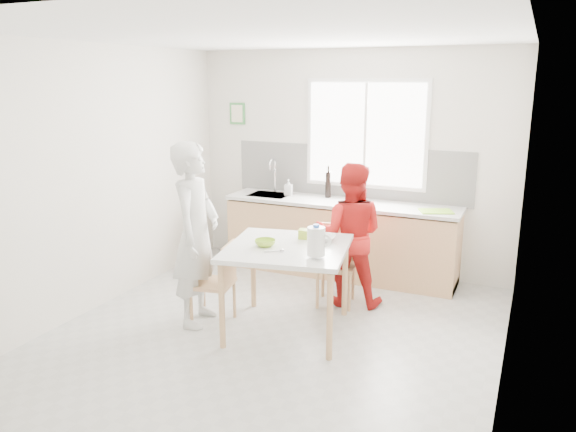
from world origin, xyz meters
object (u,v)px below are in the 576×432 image
wine_bottle_a (328,185)px  milk_jug (317,241)px  chair_left (218,280)px  person_red (350,235)px  bowl_green (265,243)px  person_white (196,235)px  dining_table (287,255)px  wine_bottle_b (356,189)px  chair_far (337,260)px  bowl_white (324,238)px

wine_bottle_a → milk_jug: bearing=-72.4°
chair_left → milk_jug: bearing=74.5°
person_red → bowl_green: size_ratio=7.81×
wine_bottle_a → person_white: bearing=-106.6°
dining_table → wine_bottle_b: size_ratio=4.27×
chair_left → chair_far: (0.87, 0.99, 0.01)m
dining_table → milk_jug: bearing=-30.1°
person_white → wine_bottle_a: 2.12m
bowl_green → wine_bottle_a: (-0.10, 1.94, 0.21)m
chair_left → person_white: bearing=-90.0°
wine_bottle_a → bowl_green: bearing=-87.2°
chair_left → person_white: 0.49m
person_white → milk_jug: size_ratio=6.47×
person_red → wine_bottle_a: size_ratio=4.74×
dining_table → bowl_white: size_ratio=5.73×
chair_left → bowl_white: 1.10m
person_white → person_red: size_ratio=1.18×
chair_left → person_red: (0.99, 1.02, 0.31)m
chair_far → bowl_white: bearing=-95.1°
bowl_white → dining_table: bearing=-129.4°
wine_bottle_a → chair_far: bearing=-64.4°
wine_bottle_a → bowl_white: bearing=-71.1°
chair_far → chair_left: bearing=-141.9°
person_red → milk_jug: (0.06, -1.11, 0.23)m
wine_bottle_b → bowl_white: bearing=-84.1°
chair_far → wine_bottle_b: 1.10m
chair_left → person_red: 1.46m
milk_jug → wine_bottle_a: wine_bottle_a is taller
bowl_green → wine_bottle_b: 1.89m
bowl_white → wine_bottle_a: (-0.53, 1.55, 0.21)m
dining_table → person_red: size_ratio=0.84×
bowl_green → dining_table: bearing=24.8°
wine_bottle_b → milk_jug: bearing=-82.1°
person_red → wine_bottle_a: bearing=-68.9°
person_red → chair_far: bearing=1.5°
bowl_green → chair_left: bearing=-175.1°
chair_left → bowl_white: (0.92, 0.43, 0.42)m
bowl_green → wine_bottle_b: wine_bottle_b is taller
bowl_green → milk_jug: size_ratio=0.70×
chair_far → bowl_green: bowl_green is taller
chair_left → wine_bottle_b: (0.77, 1.90, 0.62)m
chair_left → milk_jug: milk_jug is taller
milk_jug → chair_left: bearing=164.5°
chair_left → milk_jug: size_ratio=2.98×
dining_table → wine_bottle_a: (-0.28, 1.85, 0.32)m
dining_table → chair_far: 0.93m
bowl_green → wine_bottle_a: bearing=92.8°
chair_left → wine_bottle_b: size_ratio=2.74×
dining_table → bowl_white: 0.41m
bowl_white → chair_far: bearing=95.7°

